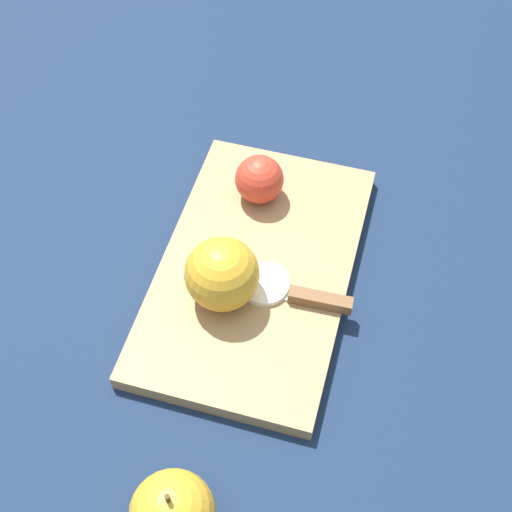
{
  "coord_description": "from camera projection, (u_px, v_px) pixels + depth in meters",
  "views": [
    {
      "loc": [
        0.51,
        0.05,
        0.75
      ],
      "look_at": [
        0.0,
        0.0,
        0.04
      ],
      "focal_mm": 50.0,
      "sensor_mm": 36.0,
      "label": 1
    }
  ],
  "objects": [
    {
      "name": "ground_plane",
      "position": [
        256.0,
        276.0,
        0.91
      ],
      "size": [
        4.0,
        4.0,
        0.0
      ],
      "primitive_type": "plane",
      "color": "#14233D"
    },
    {
      "name": "knife",
      "position": [
        308.0,
        298.0,
        0.86
      ],
      "size": [
        0.04,
        0.19,
        0.02
      ],
      "rotation": [
        0.0,
        0.0,
        -1.71
      ],
      "color": "silver",
      "rests_on": "cutting_board"
    },
    {
      "name": "cutting_board",
      "position": [
        256.0,
        270.0,
        0.9
      ],
      "size": [
        0.43,
        0.3,
        0.02
      ],
      "color": "#A37A4C",
      "rests_on": "ground_plane"
    },
    {
      "name": "apple_slice",
      "position": [
        264.0,
        284.0,
        0.87
      ],
      "size": [
        0.06,
        0.06,
        0.01
      ],
      "color": "#EFE5C6",
      "rests_on": "cutting_board"
    },
    {
      "name": "apple_half_left",
      "position": [
        259.0,
        179.0,
        0.93
      ],
      "size": [
        0.06,
        0.06,
        0.06
      ],
      "rotation": [
        0.0,
        0.0,
        5.73
      ],
      "color": "red",
      "rests_on": "cutting_board"
    },
    {
      "name": "apple_half_right",
      "position": [
        222.0,
        274.0,
        0.83
      ],
      "size": [
        0.09,
        0.09,
        0.09
      ],
      "rotation": [
        0.0,
        0.0,
        2.67
      ],
      "color": "gold",
      "rests_on": "cutting_board"
    }
  ]
}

